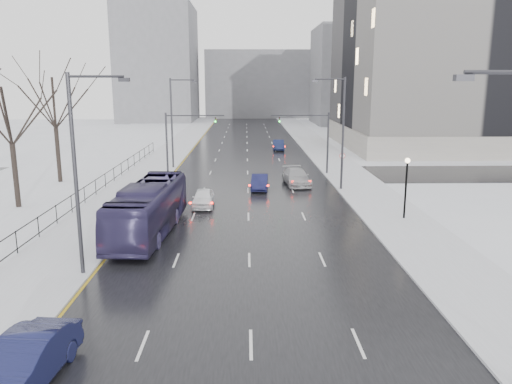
{
  "coord_description": "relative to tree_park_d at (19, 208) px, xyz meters",
  "views": [
    {
      "loc": [
        -0.15,
        -3.83,
        9.53
      ],
      "look_at": [
        0.49,
        28.09,
        2.5
      ],
      "focal_mm": 35.0,
      "sensor_mm": 36.0,
      "label": 1
    }
  ],
  "objects": [
    {
      "name": "sidewalk_right",
      "position": [
        28.3,
        26.0,
        0.08
      ],
      "size": [
        5.0,
        150.0,
        0.16
      ],
      "primitive_type": "cube",
      "color": "silver",
      "rests_on": "ground"
    },
    {
      "name": "tree_park_e",
      "position": [
        -0.4,
        10.0,
        0.0
      ],
      "size": [
        9.45,
        9.45,
        13.5
      ],
      "primitive_type": null,
      "color": "black",
      "rests_on": "ground"
    },
    {
      "name": "mast_signal_left",
      "position": [
        10.47,
        14.0,
        4.11
      ],
      "size": [
        6.1,
        0.33,
        6.5
      ],
      "color": "#2D2D33",
      "rests_on": "ground"
    },
    {
      "name": "cross_road",
      "position": [
        17.8,
        14.0,
        0.02
      ],
      "size": [
        130.0,
        10.0,
        0.04
      ],
      "primitive_type": "cube",
      "color": "black",
      "rests_on": "ground"
    },
    {
      "name": "road",
      "position": [
        17.8,
        26.0,
        0.02
      ],
      "size": [
        16.0,
        150.0,
        0.04
      ],
      "primitive_type": "cube",
      "color": "black",
      "rests_on": "ground"
    },
    {
      "name": "sedan_left_near",
      "position": [
        10.6,
        -23.4,
        0.85
      ],
      "size": [
        2.22,
        5.05,
        1.61
      ],
      "primitive_type": "imported",
      "rotation": [
        0.0,
        0.0,
        -0.11
      ],
      "color": "#151941",
      "rests_on": "road"
    },
    {
      "name": "bldg_far_left",
      "position": [
        -4.2,
        91.0,
        14.0
      ],
      "size": [
        18.0,
        22.0,
        28.0
      ],
      "primitive_type": "cube",
      "color": "slate",
      "rests_on": "ground"
    },
    {
      "name": "mast_signal_right",
      "position": [
        25.13,
        14.0,
        4.11
      ],
      "size": [
        6.1,
        0.33,
        6.5
      ],
      "color": "#2D2D33",
      "rests_on": "ground"
    },
    {
      "name": "sedan_center_near",
      "position": [
        14.3,
        0.09,
        0.72
      ],
      "size": [
        1.64,
        4.02,
        1.37
      ],
      "primitive_type": "imported",
      "rotation": [
        0.0,
        0.0,
        -0.01
      ],
      "color": "white",
      "rests_on": "road"
    },
    {
      "name": "sedan_right_near",
      "position": [
        18.87,
        6.39,
        0.72
      ],
      "size": [
        1.72,
        4.23,
        1.37
      ],
      "primitive_type": "imported",
      "rotation": [
        0.0,
        0.0,
        -0.07
      ],
      "color": "#161844",
      "rests_on": "road"
    },
    {
      "name": "lamppost_r_mid",
      "position": [
        28.8,
        -4.0,
        2.94
      ],
      "size": [
        0.36,
        0.36,
        4.28
      ],
      "color": "black",
      "rests_on": "sidewalk_right"
    },
    {
      "name": "streetlight_r_mid",
      "position": [
        25.97,
        6.0,
        5.62
      ],
      "size": [
        2.95,
        0.25,
        10.0
      ],
      "color": "#2D2D33",
      "rests_on": "ground"
    },
    {
      "name": "streetlight_l_far",
      "position": [
        9.63,
        18.0,
        5.62
      ],
      "size": [
        2.95,
        0.25,
        10.0
      ],
      "color": "#2D2D33",
      "rests_on": "ground"
    },
    {
      "name": "no_uturn_sign",
      "position": [
        27.0,
        10.0,
        2.3
      ],
      "size": [
        0.6,
        0.06,
        2.7
      ],
      "color": "#2D2D33",
      "rests_on": "sidewalk_right"
    },
    {
      "name": "bus",
      "position": [
        11.43,
        -6.94,
        1.68
      ],
      "size": [
        3.45,
        11.89,
        3.27
      ],
      "primitive_type": "imported",
      "rotation": [
        0.0,
        0.0,
        -0.06
      ],
      "color": "#312B53",
      "rests_on": "road"
    },
    {
      "name": "streetlight_l_near",
      "position": [
        9.63,
        -14.0,
        5.62
      ],
      "size": [
        2.95,
        0.25,
        10.0
      ],
      "color": "#2D2D33",
      "rests_on": "ground"
    },
    {
      "name": "park_strip",
      "position": [
        -2.2,
        26.0,
        0.06
      ],
      "size": [
        14.0,
        150.0,
        0.12
      ],
      "primitive_type": "cube",
      "color": "white",
      "rests_on": "ground"
    },
    {
      "name": "tree_park_d",
      "position": [
        0.0,
        0.0,
        0.0
      ],
      "size": [
        8.75,
        8.75,
        12.5
      ],
      "primitive_type": null,
      "color": "black",
      "rests_on": "ground"
    },
    {
      "name": "iron_fence",
      "position": [
        4.8,
        -4.0,
        0.91
      ],
      "size": [
        0.06,
        70.0,
        1.3
      ],
      "color": "black",
      "rests_on": "sidewalk_left"
    },
    {
      "name": "bldg_far_center",
      "position": [
        21.8,
        106.0,
        9.0
      ],
      "size": [
        30.0,
        18.0,
        18.0
      ],
      "primitive_type": "cube",
      "color": "slate",
      "rests_on": "ground"
    },
    {
      "name": "sidewalk_left",
      "position": [
        7.3,
        26.0,
        0.08
      ],
      "size": [
        5.0,
        150.0,
        0.16
      ],
      "primitive_type": "cube",
      "color": "silver",
      "rests_on": "ground"
    },
    {
      "name": "civic_building",
      "position": [
        52.8,
        38.0,
        11.21
      ],
      "size": [
        41.0,
        31.0,
        24.8
      ],
      "color": "gray",
      "rests_on": "ground"
    },
    {
      "name": "bldg_far_right",
      "position": [
        45.8,
        81.0,
        11.0
      ],
      "size": [
        24.0,
        20.0,
        22.0
      ],
      "primitive_type": "cube",
      "color": "slate",
      "rests_on": "ground"
    },
    {
      "name": "sedan_right_distant",
      "position": [
        22.3,
        33.41,
        0.76
      ],
      "size": [
        1.61,
        4.41,
        1.44
      ],
      "primitive_type": "imported",
      "rotation": [
        0.0,
        0.0,
        -0.02
      ],
      "color": "#172047",
      "rests_on": "road"
    },
    {
      "name": "sedan_right_far",
      "position": [
        22.4,
        8.38,
        0.81
      ],
      "size": [
        2.68,
        5.49,
        1.54
      ],
      "primitive_type": "imported",
      "rotation": [
        0.0,
        0.0,
        0.1
      ],
      "color": "#9FA0A3",
      "rests_on": "road"
    }
  ]
}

